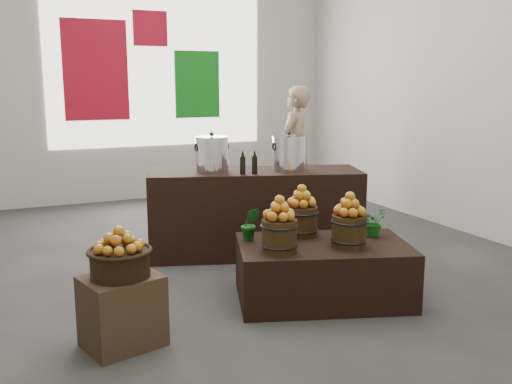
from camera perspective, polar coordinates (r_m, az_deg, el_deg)
name	(u,v)px	position (r m, az deg, el deg)	size (l,w,h in m)	color
ground	(227,264)	(5.58, -2.94, -7.22)	(7.00, 7.00, 0.00)	#3C3D3A
back_wall	(137,64)	(8.66, -11.79, 12.46)	(6.00, 0.04, 4.00)	#B0ADA2
back_opening	(158,64)	(8.71, -9.79, 12.52)	(3.20, 0.02, 2.40)	white
deco_red_left	(96,70)	(8.51, -15.74, 11.64)	(0.90, 0.04, 1.40)	#A10C21
deco_green_right	(197,85)	(8.87, -5.90, 10.64)	(0.70, 0.04, 1.00)	#106C17
deco_red_upper	(150,28)	(8.71, -10.55, 15.79)	(0.50, 0.04, 0.50)	#A10C21
crate	(122,311)	(3.96, -13.23, -11.53)	(0.48, 0.39, 0.48)	brown
wicker_basket	(120,264)	(3.85, -13.44, -7.00)	(0.39, 0.39, 0.18)	black
apples_in_basket	(119,239)	(3.80, -13.55, -4.58)	(0.30, 0.30, 0.16)	maroon
display_table	(323,271)	(4.68, 6.70, -7.88)	(1.35, 0.83, 0.47)	black
apple_bucket_front_left	(279,236)	(4.33, 2.34, -4.40)	(0.27, 0.27, 0.25)	#38230F
apples_in_bucket_front_left	(280,208)	(4.27, 2.37, -1.61)	(0.20, 0.20, 0.18)	maroon
apple_bucket_front_right	(349,231)	(4.52, 9.28, -3.87)	(0.27, 0.27, 0.25)	#38230F
apples_in_bucket_front_right	(350,204)	(4.47, 9.36, -1.20)	(0.20, 0.20, 0.18)	maroon
apple_bucket_rear	(301,221)	(4.78, 4.56, -2.93)	(0.27, 0.27, 0.25)	#38230F
apples_in_bucket_rear	(302,196)	(4.74, 4.60, -0.40)	(0.20, 0.20, 0.18)	maroon
herb_garnish_right	(373,222)	(4.86, 11.65, -2.94)	(0.22, 0.19, 0.24)	#125516
herb_garnish_left	(250,224)	(4.62, -0.58, -3.22)	(0.15, 0.12, 0.28)	#125516
counter	(255,212)	(5.80, -0.07, -2.06)	(2.11, 0.67, 0.86)	black
stock_pot_left	(212,155)	(5.67, -4.43, 3.71)	(0.33, 0.33, 0.33)	silver
stock_pot_center	(289,154)	(5.74, 3.27, 3.82)	(0.33, 0.33, 0.33)	silver
oil_cruets	(258,162)	(5.49, 0.16, 3.06)	(0.15, 0.06, 0.24)	black
shopper	(294,150)	(7.69, 3.86, 4.26)	(0.62, 0.40, 1.69)	#977A5C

